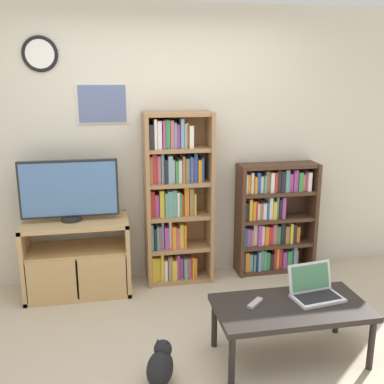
% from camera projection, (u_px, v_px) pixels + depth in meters
% --- Properties ---
extents(ground_plane, '(18.00, 18.00, 0.00)m').
position_uv_depth(ground_plane, '(193.00, 371.00, 3.06)').
color(ground_plane, '#BCAD93').
extents(wall_back, '(6.44, 0.09, 2.60)m').
position_uv_depth(wall_back, '(159.00, 146.00, 4.30)').
color(wall_back, beige).
rests_on(wall_back, ground_plane).
extents(tv_stand, '(0.94, 0.47, 0.69)m').
position_uv_depth(tv_stand, '(78.00, 257.00, 4.09)').
color(tv_stand, tan).
rests_on(tv_stand, ground_plane).
extents(television, '(0.85, 0.18, 0.55)m').
position_uv_depth(television, '(69.00, 190.00, 3.96)').
color(television, black).
rests_on(television, tv_stand).
extents(bookshelf_tall, '(0.63, 0.31, 1.64)m').
position_uv_depth(bookshelf_tall, '(175.00, 199.00, 4.26)').
color(bookshelf_tall, '#9E754C').
rests_on(bookshelf_tall, ground_plane).
extents(bookshelf_short, '(0.80, 0.26, 1.12)m').
position_uv_depth(bookshelf_short, '(272.00, 219.00, 4.54)').
color(bookshelf_short, '#472D1E').
rests_on(bookshelf_short, ground_plane).
extents(coffee_table, '(1.06, 0.55, 0.41)m').
position_uv_depth(coffee_table, '(291.00, 310.00, 3.12)').
color(coffee_table, black).
rests_on(coffee_table, ground_plane).
extents(laptop, '(0.38, 0.29, 0.23)m').
position_uv_depth(laptop, '(314.00, 289.00, 3.22)').
color(laptop, silver).
rests_on(laptop, coffee_table).
extents(remote_near_laptop, '(0.15, 0.14, 0.02)m').
position_uv_depth(remote_near_laptop, '(255.00, 303.00, 3.12)').
color(remote_near_laptop, '#99999E').
rests_on(remote_near_laptop, coffee_table).
extents(cat, '(0.26, 0.49, 0.29)m').
position_uv_depth(cat, '(161.00, 366.00, 2.91)').
color(cat, black).
rests_on(cat, ground_plane).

